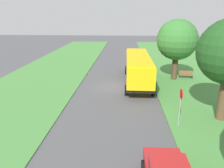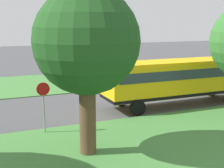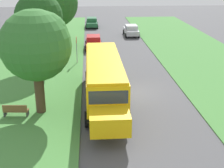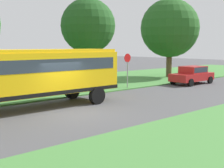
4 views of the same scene
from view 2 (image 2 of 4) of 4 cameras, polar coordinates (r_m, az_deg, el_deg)
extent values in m
plane|color=#4C4C4F|center=(23.83, 5.77, -2.79)|extent=(120.00, 120.00, 0.00)
cube|color=#47843D|center=(31.84, -1.93, 0.88)|extent=(10.00, 80.00, 0.07)
cube|color=yellow|center=(22.19, 11.73, 1.00)|extent=(2.50, 10.50, 2.20)
cube|color=yellow|center=(22.01, 11.85, 4.02)|extent=(2.35, 10.29, 0.16)
cube|color=black|center=(22.38, 11.63, -1.47)|extent=(2.54, 10.54, 0.20)
cube|color=#2D3842|center=(21.95, 11.13, 2.13)|extent=(2.53, 9.24, 0.64)
cylinder|color=red|center=(24.99, 15.38, 2.31)|extent=(0.03, 0.44, 0.44)
cylinder|color=black|center=(25.95, 17.74, -0.99)|extent=(0.30, 1.00, 1.00)
cylinder|color=black|center=(21.77, 1.68, -2.73)|extent=(0.30, 1.00, 1.00)
cylinder|color=black|center=(19.59, 4.70, -4.35)|extent=(0.30, 1.00, 1.00)
cylinder|color=brown|center=(13.64, -4.48, -6.30)|extent=(0.72, 0.72, 3.30)
sphere|color=#1E4C1C|center=(13.04, -4.70, 7.82)|extent=(4.49, 4.49, 4.49)
sphere|color=#1E4C1C|center=(13.15, -2.60, 8.90)|extent=(2.93, 2.93, 2.93)
cylinder|color=gray|center=(16.62, -12.30, -5.46)|extent=(0.08, 0.08, 2.10)
cylinder|color=red|center=(16.29, -12.50, -0.90)|extent=(0.03, 0.68, 0.68)
camera|label=1|loc=(22.29, -53.05, 10.92)|focal=35.00mm
camera|label=3|loc=(37.99, 41.89, 13.63)|focal=50.00mm
camera|label=4|loc=(38.65, 8.60, 7.57)|focal=50.00mm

